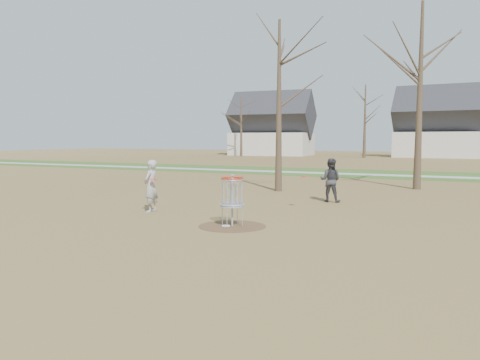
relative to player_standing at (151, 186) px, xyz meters
name	(u,v)px	position (x,y,z in m)	size (l,w,h in m)	color
ground	(232,226)	(3.43, -1.06, -0.83)	(160.00, 160.00, 0.00)	brown
green_band	(374,174)	(3.43, 19.94, -0.82)	(160.00, 8.00, 0.01)	#2D5119
footpath	(372,175)	(3.43, 18.94, -0.81)	(160.00, 1.50, 0.01)	#9E9E99
dirt_circle	(232,226)	(3.43, -1.06, -0.82)	(1.80, 1.80, 0.01)	#47331E
player_standing	(151,186)	(0.00, 0.00, 0.00)	(0.60, 0.40, 1.66)	#AAAAAA
player_throwing	(330,180)	(4.48, 4.86, -0.02)	(0.78, 0.61, 1.61)	#333338
disc_grounded	(226,226)	(3.29, -1.16, -0.81)	(0.22, 0.22, 0.02)	white
discs_in_play	(235,178)	(2.30, 1.36, 0.24)	(4.19, 3.08, 0.07)	red
disc_golf_basket	(232,192)	(3.43, -1.06, 0.09)	(0.64, 0.64, 1.35)	#9EA3AD
bare_trees	(424,106)	(5.21, 34.73, 4.52)	(52.62, 44.98, 9.00)	#382B1E
houses_row	(457,129)	(7.75, 51.50, 2.69)	(56.51, 10.01, 7.26)	silver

